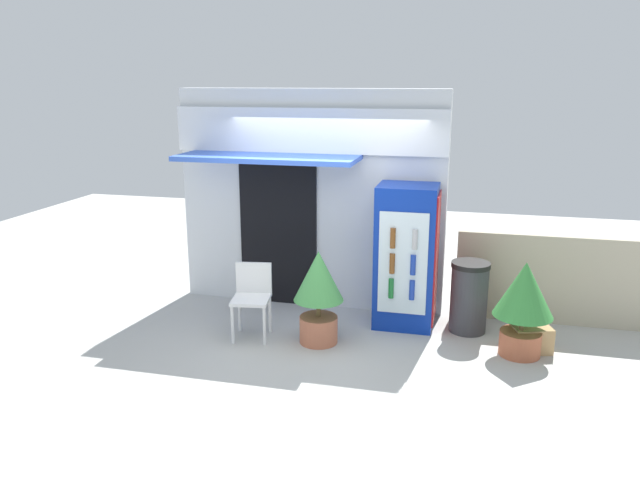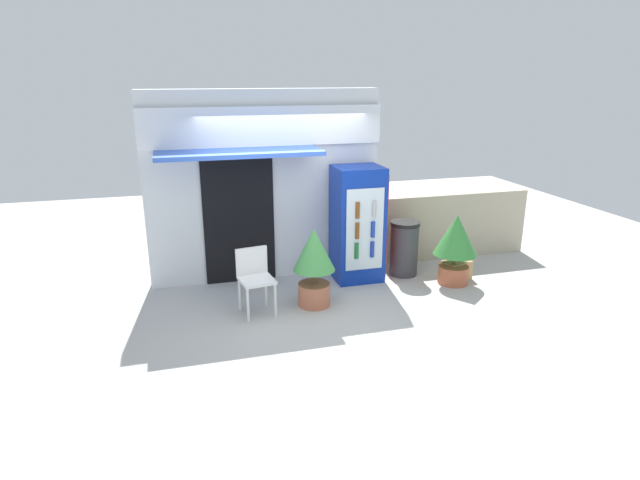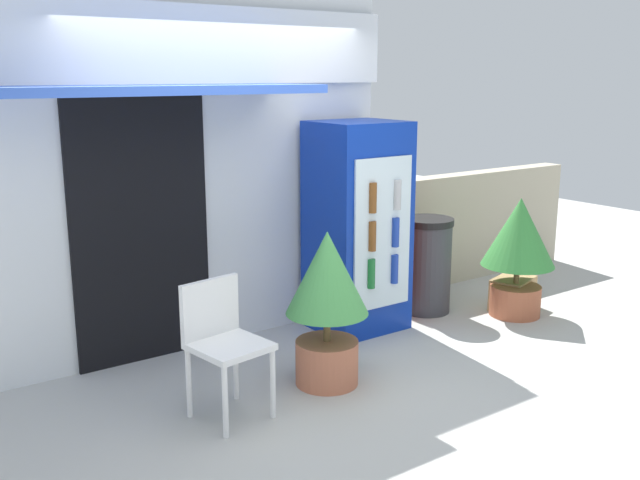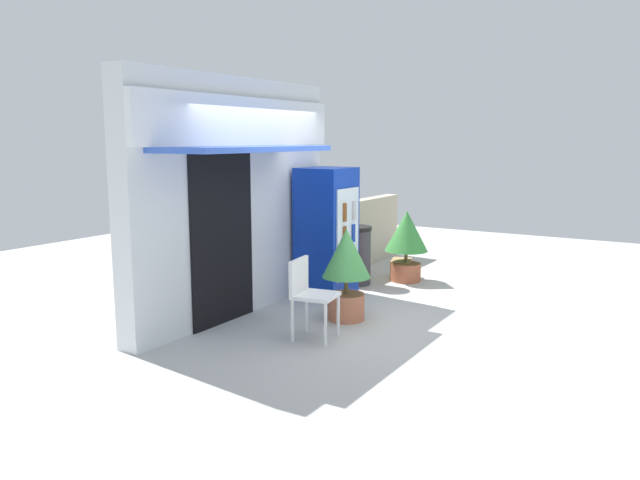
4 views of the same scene
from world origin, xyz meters
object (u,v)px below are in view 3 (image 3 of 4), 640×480
at_px(drink_cooler, 358,227).
at_px(plastic_chair, 222,336).
at_px(potted_plant_curbside, 519,245).
at_px(cardboard_box, 513,293).
at_px(trash_bin, 427,265).
at_px(potted_plant_near_shop, 327,295).

bearing_deg(drink_cooler, plastic_chair, -155.36).
bearing_deg(potted_plant_curbside, plastic_chair, -176.38).
distance_m(drink_cooler, cardboard_box, 1.70).
bearing_deg(trash_bin, potted_plant_curbside, -43.84).
xyz_separation_m(plastic_chair, trash_bin, (2.48, 0.75, -0.08)).
height_order(plastic_chair, cardboard_box, plastic_chair).
distance_m(plastic_chair, cardboard_box, 3.22).
height_order(potted_plant_near_shop, trash_bin, potted_plant_near_shop).
bearing_deg(potted_plant_near_shop, cardboard_box, 8.08).
xyz_separation_m(potted_plant_near_shop, potted_plant_curbside, (2.25, 0.21, 0.00)).
relative_size(potted_plant_near_shop, trash_bin, 1.26).
height_order(potted_plant_curbside, trash_bin, potted_plant_curbside).
distance_m(drink_cooler, potted_plant_near_shop, 1.23).
distance_m(potted_plant_curbside, trash_bin, 0.83).
bearing_deg(plastic_chair, cardboard_box, 5.83).
distance_m(trash_bin, cardboard_box, 0.87).
height_order(plastic_chair, potted_plant_near_shop, potted_plant_near_shop).
distance_m(plastic_chair, trash_bin, 2.59).
height_order(plastic_chair, potted_plant_curbside, potted_plant_curbside).
bearing_deg(cardboard_box, potted_plant_curbside, -133.50).
height_order(plastic_chair, trash_bin, same).
distance_m(plastic_chair, potted_plant_near_shop, 0.82).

